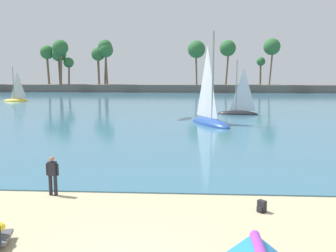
% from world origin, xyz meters
% --- Properties ---
extents(sea, '(220.00, 114.44, 0.06)m').
position_xyz_m(sea, '(0.00, 64.15, 0.03)').
color(sea, '#386B84').
rests_on(sea, ground).
extents(palm_headland, '(116.90, 6.56, 13.41)m').
position_xyz_m(palm_headland, '(-4.86, 81.19, 3.66)').
color(palm_headland, '#605B54').
rests_on(palm_headland, ground).
extents(person_at_waterline, '(0.55, 0.22, 1.67)m').
position_xyz_m(person_at_waterline, '(-3.93, 6.52, 0.89)').
color(person_at_waterline, '#23232D').
rests_on(person_at_waterline, ground).
extents(backpack_near_kite, '(0.37, 0.37, 0.44)m').
position_xyz_m(backpack_near_kite, '(4.45, 5.13, 0.21)').
color(backpack_near_kite, '#232328').
rests_on(backpack_near_kite, ground).
extents(sailboat_near_shore, '(4.28, 1.56, 6.10)m').
position_xyz_m(sailboat_near_shore, '(-27.35, 52.29, 0.61)').
color(sailboat_near_shore, yellow).
rests_on(sailboat_near_shore, sea).
extents(sailboat_mid_bay, '(4.57, 6.63, 9.33)m').
position_xyz_m(sailboat_mid_bay, '(3.69, 27.24, 0.90)').
color(sailboat_mid_bay, '#234793').
rests_on(sailboat_mid_bay, sea).
extents(sailboat_toward_headland, '(4.87, 2.20, 6.82)m').
position_xyz_m(sailboat_toward_headland, '(7.50, 35.45, 0.68)').
color(sailboat_toward_headland, black).
rests_on(sailboat_toward_headland, sea).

